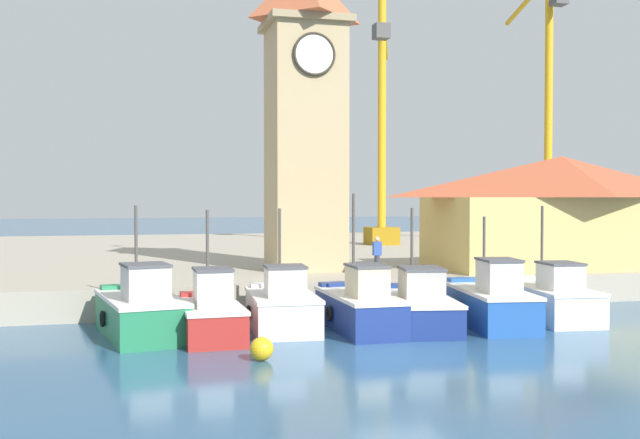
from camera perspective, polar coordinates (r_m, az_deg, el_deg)
ground_plane at (r=21.33m, az=6.18°, el=-10.17°), size 300.00×300.00×0.00m
quay_wharf at (r=47.89m, az=-5.69°, el=-2.90°), size 120.00×40.00×1.16m
fishing_boat_far_left at (r=24.37m, az=-13.51°, el=-6.78°), size 2.97×5.35×4.13m
fishing_boat_left_outer at (r=23.71m, az=-8.38°, el=-7.16°), size 1.97×4.40×3.99m
fishing_boat_left_inner at (r=24.92m, az=-2.91°, el=-6.66°), size 2.38×4.49×4.01m
fishing_boat_mid_left at (r=24.83m, az=3.03°, el=-6.67°), size 1.93×4.94×4.52m
fishing_boat_center at (r=25.54m, az=7.33°, el=-6.60°), size 3.04×5.52×4.03m
fishing_boat_mid_right at (r=26.41m, az=12.86°, el=-6.14°), size 2.64×5.32×3.72m
fishing_boat_right_inner at (r=28.22m, az=17.10°, el=-5.79°), size 2.49×5.06×4.07m
clock_tower at (r=33.65m, az=-1.13°, el=8.52°), size 3.66×3.66×15.31m
warehouse_right at (r=36.50m, az=17.92°, el=0.67°), size 12.33×5.79×5.15m
port_crane_near at (r=56.01m, az=16.93°, el=6.30°), size 2.00×8.73×19.95m
port_crane_far at (r=52.12m, az=4.74°, el=5.45°), size 4.34×9.86×16.96m
mooring_buoy at (r=20.40m, az=-4.47°, el=-9.79°), size 0.64×0.64×0.64m
dock_worker_near_tower at (r=30.88m, az=4.37°, el=-2.74°), size 0.34×0.22×1.62m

